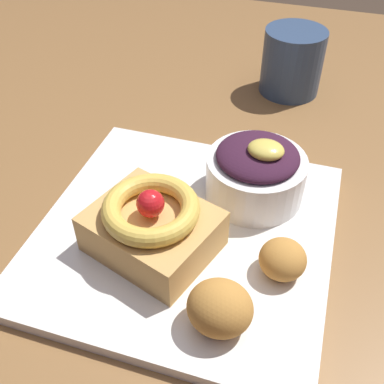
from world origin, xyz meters
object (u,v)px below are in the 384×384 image
object	(u,v)px
berry_ramekin	(256,172)
fritter_front	(220,308)
cake_slice	(152,225)
fritter_middle	(283,259)
front_plate	(186,233)
coffee_mug	(292,62)

from	to	relation	value
berry_ramekin	fritter_front	size ratio (longest dim) A/B	1.92
cake_slice	fritter_front	xyz separation A→B (m)	(0.07, -0.06, -0.01)
fritter_front	fritter_middle	distance (m)	0.07
cake_slice	fritter_middle	distance (m)	0.11
cake_slice	fritter_front	world-z (taller)	cake_slice
front_plate	berry_ramekin	distance (m)	0.09
fritter_middle	front_plate	bearing A→B (deg)	165.73
front_plate	cake_slice	size ratio (longest dim) A/B	2.13
fritter_front	fritter_middle	xyz separation A→B (m)	(0.04, 0.06, -0.00)
cake_slice	coffee_mug	world-z (taller)	coffee_mug
coffee_mug	front_plate	bearing A→B (deg)	-99.54
berry_ramekin	fritter_front	world-z (taller)	berry_ramekin
cake_slice	fritter_front	distance (m)	0.09
front_plate	cake_slice	xyz separation A→B (m)	(-0.02, -0.03, 0.03)
cake_slice	coffee_mug	xyz separation A→B (m)	(0.07, 0.33, 0.00)
fritter_front	coffee_mug	bearing A→B (deg)	90.61
coffee_mug	berry_ramekin	bearing A→B (deg)	-90.09
front_plate	fritter_front	bearing A→B (deg)	-57.70
front_plate	cake_slice	world-z (taller)	cake_slice
berry_ramekin	fritter_front	distance (m)	0.15
fritter_middle	coffee_mug	size ratio (longest dim) A/B	0.47
cake_slice	berry_ramekin	distance (m)	0.12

